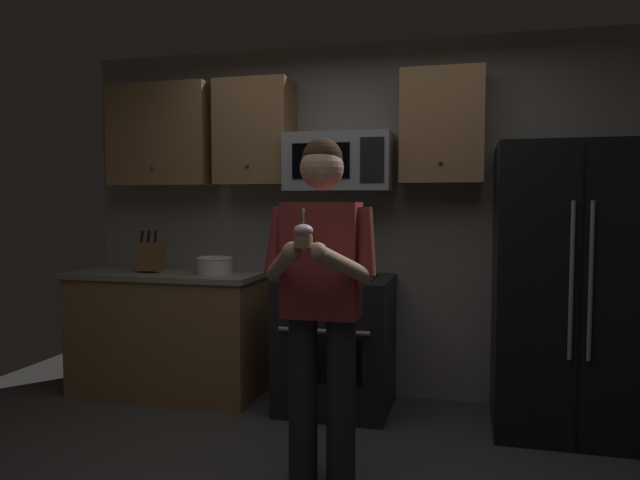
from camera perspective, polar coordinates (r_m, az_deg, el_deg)
The scene contains 10 objects.
wall_back at distance 4.37m, azimuth 4.65°, elevation 1.86°, with size 4.40×0.10×2.60m, color gray.
oven_range at distance 4.13m, azimuth 1.58°, elevation -10.00°, with size 0.76×0.70×0.93m.
microwave at distance 4.14m, azimuth 1.98°, elevation 7.59°, with size 0.74×0.41×0.40m.
refrigerator at distance 3.96m, azimuth 23.20°, elevation -4.43°, with size 0.90×0.75×1.80m.
cabinet_row_upper at distance 4.37m, azimuth -5.38°, elevation 10.40°, with size 2.78×0.36×0.76m.
counter_left at distance 4.60m, azimuth -14.54°, elevation -8.68°, with size 1.44×0.66×0.92m.
knife_block at distance 4.53m, azimuth -16.26°, elevation -1.59°, with size 0.16×0.15×0.32m.
bowl_large_white at distance 4.30m, azimuth -10.26°, elevation -2.43°, with size 0.27×0.27×0.12m.
person at distance 2.94m, azimuth 0.13°, elevation -4.97°, with size 0.60×0.48×1.76m.
cupcake at distance 2.60m, azimuth -1.65°, elevation 0.45°, with size 0.09×0.09×0.17m.
Camera 1 is at (0.73, -2.56, 1.44)m, focal length 32.72 mm.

